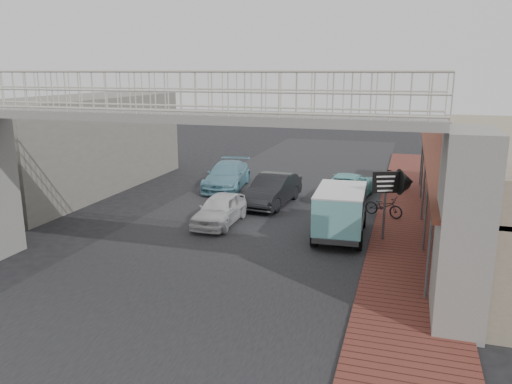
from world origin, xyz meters
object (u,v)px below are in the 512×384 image
Objects in this scene: white_hatchback at (220,209)px; motorcycle_near at (384,206)px; dark_sedan at (273,190)px; angkot_far at (227,176)px; angkot_van at (341,206)px; angkot_curb at (348,185)px; arrow_sign at (404,183)px; street_clock at (451,205)px; motorcycle_far at (394,180)px.

motorcycle_near is (6.61, 2.85, -0.08)m from white_hatchback.
dark_sedan is 4.29m from angkot_far.
angkot_van reaches higher than dark_sedan.
white_hatchback is 7.69m from angkot_curb.
angkot_far is 2.79× the size of motorcycle_near.
white_hatchback is at bearing 135.79° from motorcycle_near.
angkot_van is 1.51× the size of arrow_sign.
arrow_sign reaches higher than angkot_van.
street_clock is 3.69m from arrow_sign.
dark_sedan is 1.65× the size of arrow_sign.
white_hatchback is at bearing 174.57° from angkot_van.
angkot_far is at bearing 147.02° from dark_sedan.
arrow_sign reaches higher than motorcycle_near.
angkot_far is (-3.35, 2.68, -0.03)m from dark_sedan.
angkot_van is at bearing 161.54° from arrow_sign.
white_hatchback is 1.34× the size of street_clock.
street_clock reaches higher than angkot_van.
white_hatchback is 3.90m from dark_sedan.
white_hatchback is 0.84× the size of dark_sedan.
angkot_van is 2.19× the size of motorcycle_far.
street_clock is at bearing 171.31° from motorcycle_far.
motorcycle_far is 0.69× the size of arrow_sign.
dark_sedan is at bearing 131.52° from angkot_van.
angkot_van reaches higher than motorcycle_far.
angkot_curb is 2.49× the size of motorcycle_far.
motorcycle_near is 3.50m from arrow_sign.
dark_sedan is 4.15m from angkot_curb.
angkot_van reaches higher than motorcycle_near.
dark_sedan is at bearing -46.04° from angkot_far.
street_clock reaches higher than dark_sedan.
angkot_curb is 1.67× the size of street_clock.
arrow_sign is at bearing -26.02° from dark_sedan.
angkot_far is at bearing 107.74° from white_hatchback.
dark_sedan reaches higher than motorcycle_far.
angkot_van is (0.46, -6.37, 0.61)m from angkot_curb.
motorcycle_near is at bearing 126.13° from angkot_curb.
motorcycle_near is 6.97m from street_clock.
angkot_curb is at bearing 91.47° from angkot_van.
dark_sedan is at bearing 110.07° from motorcycle_far.
dark_sedan is 0.92× the size of angkot_far.
arrow_sign is (0.55, -8.14, 1.63)m from motorcycle_far.
motorcycle_far is at bearing 71.37° from arrow_sign.
dark_sedan is 5.37m from motorcycle_near.
angkot_far is at bearing 123.57° from street_clock.
motorcycle_near is at bearing 82.44° from arrow_sign.
motorcycle_far is at bearing 85.42° from street_clock.
dark_sedan is 0.96× the size of angkot_curb.
angkot_curb is 10.63m from street_clock.
dark_sedan is at bearing 122.09° from street_clock.
arrow_sign reaches higher than white_hatchback.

